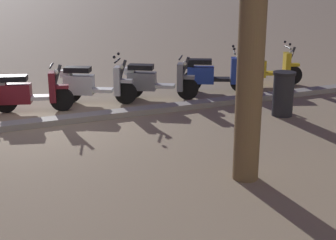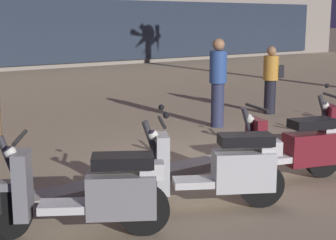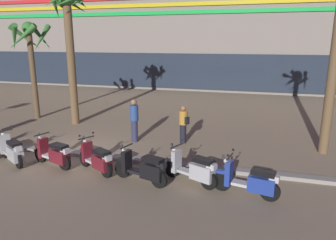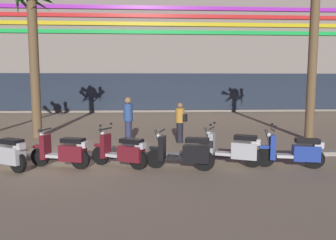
{
  "view_description": "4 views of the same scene",
  "coord_description": "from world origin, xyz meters",
  "px_view_note": "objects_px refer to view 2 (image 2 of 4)",
  "views": [
    {
      "loc": [
        1.48,
        9.73,
        2.91
      ],
      "look_at": [
        -1.19,
        3.69,
        0.94
      ],
      "focal_mm": 52.19,
      "sensor_mm": 36.0,
      "label": 1
    },
    {
      "loc": [
        -5.12,
        -5.29,
        2.12
      ],
      "look_at": [
        -1.47,
        -0.35,
        0.9
      ],
      "focal_mm": 54.46,
      "sensor_mm": 36.0,
      "label": 2
    },
    {
      "loc": [
        6.25,
        -9.23,
        4.01
      ],
      "look_at": [
        2.98,
        2.31,
        0.96
      ],
      "focal_mm": 33.6,
      "sensor_mm": 36.0,
      "label": 3
    },
    {
      "loc": [
        2.37,
        -9.77,
        2.27
      ],
      "look_at": [
        2.99,
        0.92,
        1.06
      ],
      "focal_mm": 35.01,
      "sensor_mm": 36.0,
      "label": 4
    }
  ],
  "objects_px": {
    "scooter_grey_mid_centre": "(91,193)",
    "pedestrian_by_palm_tree": "(271,79)",
    "scooter_silver_last_in_row": "(218,169)",
    "scooter_maroon_mid_front": "(293,148)",
    "pedestrian_window_shopping": "(218,81)"
  },
  "relations": [
    {
      "from": "scooter_grey_mid_centre",
      "to": "pedestrian_by_palm_tree",
      "type": "xyz_separation_m",
      "value": [
        6.46,
        3.56,
        0.35
      ]
    },
    {
      "from": "pedestrian_by_palm_tree",
      "to": "scooter_grey_mid_centre",
      "type": "bearing_deg",
      "value": -151.14
    },
    {
      "from": "pedestrian_by_palm_tree",
      "to": "scooter_silver_last_in_row",
      "type": "bearing_deg",
      "value": -142.95
    },
    {
      "from": "scooter_grey_mid_centre",
      "to": "scooter_maroon_mid_front",
      "type": "bearing_deg",
      "value": 0.1
    },
    {
      "from": "scooter_grey_mid_centre",
      "to": "scooter_silver_last_in_row",
      "type": "xyz_separation_m",
      "value": [
        1.51,
        -0.17,
        0.01
      ]
    },
    {
      "from": "scooter_grey_mid_centre",
      "to": "scooter_maroon_mid_front",
      "type": "xyz_separation_m",
      "value": [
        3.0,
        0.01,
        -0.0
      ]
    },
    {
      "from": "scooter_grey_mid_centre",
      "to": "pedestrian_by_palm_tree",
      "type": "bearing_deg",
      "value": 28.86
    },
    {
      "from": "scooter_silver_last_in_row",
      "to": "pedestrian_window_shopping",
      "type": "height_order",
      "value": "pedestrian_window_shopping"
    },
    {
      "from": "scooter_grey_mid_centre",
      "to": "pedestrian_window_shopping",
      "type": "height_order",
      "value": "pedestrian_window_shopping"
    },
    {
      "from": "scooter_maroon_mid_front",
      "to": "pedestrian_by_palm_tree",
      "type": "bearing_deg",
      "value": 45.79
    },
    {
      "from": "scooter_maroon_mid_front",
      "to": "scooter_grey_mid_centre",
      "type": "bearing_deg",
      "value": -179.9
    },
    {
      "from": "scooter_silver_last_in_row",
      "to": "pedestrian_by_palm_tree",
      "type": "bearing_deg",
      "value": 37.05
    },
    {
      "from": "scooter_silver_last_in_row",
      "to": "scooter_grey_mid_centre",
      "type": "bearing_deg",
      "value": 173.49
    },
    {
      "from": "scooter_silver_last_in_row",
      "to": "pedestrian_by_palm_tree",
      "type": "distance_m",
      "value": 6.21
    },
    {
      "from": "scooter_grey_mid_centre",
      "to": "pedestrian_window_shopping",
      "type": "xyz_separation_m",
      "value": [
        4.52,
        3.19,
        0.48
      ]
    }
  ]
}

